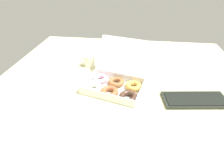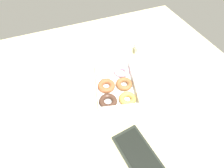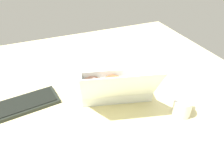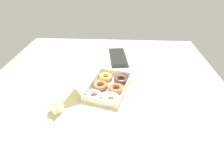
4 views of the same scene
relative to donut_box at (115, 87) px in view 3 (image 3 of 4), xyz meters
The scene contains 4 objects.
ground_plane 7.36cm from the donut_box, 12.22° to the left, with size 180.00×180.00×2.00cm, color beige.
donut_box is the anchor object (origin of this frame).
keyboard 50.18cm from the donut_box, ahead, with size 39.31×19.93×2.20cm.
coffee_mug 36.78cm from the donut_box, 128.88° to the left, with size 12.36×8.86×8.57cm.
Camera 3 is at (33.01, 87.41, 74.36)cm, focal length 35.00 mm.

